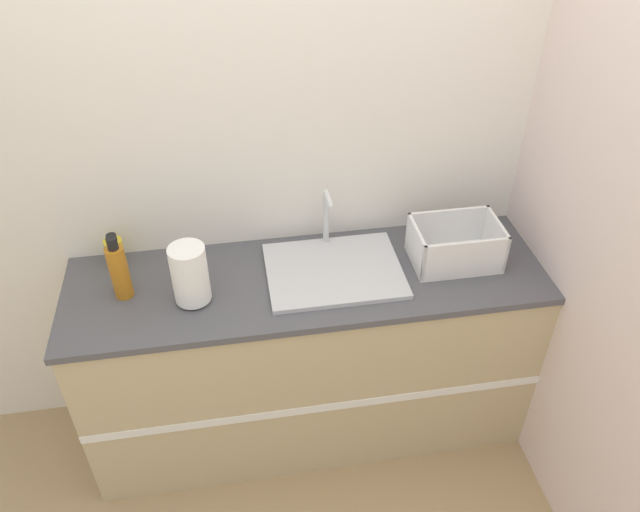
% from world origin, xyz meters
% --- Properties ---
extents(ground_plane, '(12.00, 12.00, 0.00)m').
position_xyz_m(ground_plane, '(0.00, 0.00, 0.00)').
color(ground_plane, tan).
extents(wall_back, '(4.29, 0.06, 2.60)m').
position_xyz_m(wall_back, '(0.00, 0.59, 1.30)').
color(wall_back, silver).
rests_on(wall_back, ground_plane).
extents(wall_right, '(0.06, 2.56, 2.60)m').
position_xyz_m(wall_right, '(0.98, 0.28, 1.30)').
color(wall_right, silver).
rests_on(wall_right, ground_plane).
extents(counter_cabinet, '(1.92, 0.59, 0.91)m').
position_xyz_m(counter_cabinet, '(0.00, 0.28, 0.45)').
color(counter_cabinet, tan).
rests_on(counter_cabinet, ground_plane).
extents(sink, '(0.54, 0.42, 0.27)m').
position_xyz_m(sink, '(0.10, 0.30, 0.92)').
color(sink, silver).
rests_on(sink, counter_cabinet).
extents(paper_towel_roll, '(0.14, 0.14, 0.24)m').
position_xyz_m(paper_towel_roll, '(-0.45, 0.22, 1.03)').
color(paper_towel_roll, '#4C4C51').
rests_on(paper_towel_roll, counter_cabinet).
extents(dish_rack, '(0.35, 0.24, 0.17)m').
position_xyz_m(dish_rack, '(0.60, 0.29, 0.97)').
color(dish_rack, white).
rests_on(dish_rack, counter_cabinet).
extents(bottle_amber, '(0.07, 0.07, 0.27)m').
position_xyz_m(bottle_amber, '(-0.71, 0.29, 1.03)').
color(bottle_amber, '#B26B19').
rests_on(bottle_amber, counter_cabinet).
extents(bottle_yellow, '(0.07, 0.07, 0.15)m').
position_xyz_m(bottle_yellow, '(-0.75, 0.48, 0.97)').
color(bottle_yellow, yellow).
rests_on(bottle_yellow, counter_cabinet).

